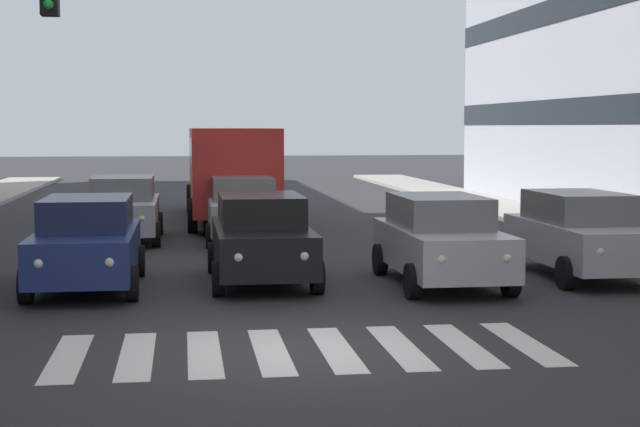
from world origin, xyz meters
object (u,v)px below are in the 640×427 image
at_px(car_1, 440,239).
at_px(car_0, 581,234).
at_px(car_row2_0, 243,208).
at_px(car_row2_1, 123,208).
at_px(car_2, 261,237).
at_px(bus_behind_traffic, 229,163).
at_px(car_3, 87,242).

bearing_deg(car_1, car_0, -169.53).
distance_m(car_row2_0, car_row2_1, 3.20).
bearing_deg(car_1, car_2, -12.73).
bearing_deg(car_2, car_row2_0, -90.46).
bearing_deg(bus_behind_traffic, car_3, 75.95).
xyz_separation_m(car_row2_1, bus_behind_traffic, (-3.10, -5.44, 0.97)).
xyz_separation_m(car_1, car_2, (3.41, -0.77, 0.00)).
bearing_deg(car_row2_0, bus_behind_traffic, -89.47).
bearing_deg(bus_behind_traffic, car_1, 103.96).
height_order(car_1, car_row2_0, same).
xyz_separation_m(car_0, car_3, (9.80, 0.10, 0.00)).
xyz_separation_m(car_2, car_row2_0, (-0.06, -6.95, 0.00)).
xyz_separation_m(car_3, car_row2_1, (-0.21, -7.79, 0.00)).
bearing_deg(bus_behind_traffic, car_row2_0, 90.53).
relative_size(car_2, car_row2_1, 1.00).
height_order(car_1, car_3, same).
height_order(car_0, car_row2_1, same).
bearing_deg(car_0, car_3, 0.59).
xyz_separation_m(car_2, car_row2_1, (3.10, -7.49, 0.00)).
height_order(car_2, bus_behind_traffic, bus_behind_traffic).
distance_m(car_1, car_2, 3.49).
height_order(car_0, bus_behind_traffic, bus_behind_traffic).
relative_size(car_0, car_row2_0, 1.00).
height_order(car_3, car_row2_1, same).
bearing_deg(car_row2_1, bus_behind_traffic, -119.67).
xyz_separation_m(car_3, bus_behind_traffic, (-3.31, -13.23, 0.97)).
distance_m(car_1, car_3, 6.74).
height_order(car_2, car_3, same).
distance_m(car_row2_1, bus_behind_traffic, 6.34).
xyz_separation_m(car_0, car_1, (3.08, 0.57, 0.00)).
bearing_deg(car_1, car_row2_0, -66.55).
bearing_deg(car_1, car_3, -4.00).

